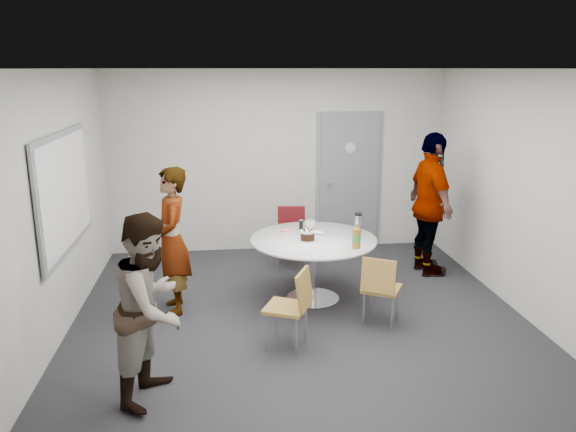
{
  "coord_description": "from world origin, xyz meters",
  "views": [
    {
      "loc": [
        -0.81,
        -5.78,
        2.71
      ],
      "look_at": [
        -0.1,
        0.25,
        1.1
      ],
      "focal_mm": 35.0,
      "sensor_mm": 36.0,
      "label": 1
    }
  ],
  "objects": [
    {
      "name": "floor",
      "position": [
        0.0,
        0.0,
        0.0
      ],
      "size": [
        5.0,
        5.0,
        0.0
      ],
      "primitive_type": "plane",
      "color": "#232226",
      "rests_on": "ground"
    },
    {
      "name": "ceiling",
      "position": [
        0.0,
        0.0,
        2.7
      ],
      "size": [
        5.0,
        5.0,
        0.0
      ],
      "primitive_type": "plane",
      "rotation": [
        3.14,
        0.0,
        0.0
      ],
      "color": "silver",
      "rests_on": "wall_back"
    },
    {
      "name": "wall_back",
      "position": [
        0.0,
        2.5,
        1.35
      ],
      "size": [
        5.0,
        0.0,
        5.0
      ],
      "primitive_type": "plane",
      "rotation": [
        1.57,
        0.0,
        0.0
      ],
      "color": "#B4B3AB",
      "rests_on": "floor"
    },
    {
      "name": "wall_left",
      "position": [
        -2.5,
        0.0,
        1.35
      ],
      "size": [
        0.0,
        5.0,
        5.0
      ],
      "primitive_type": "plane",
      "rotation": [
        1.57,
        0.0,
        1.57
      ],
      "color": "#B4B3AB",
      "rests_on": "floor"
    },
    {
      "name": "wall_right",
      "position": [
        2.5,
        0.0,
        1.35
      ],
      "size": [
        0.0,
        5.0,
        5.0
      ],
      "primitive_type": "plane",
      "rotation": [
        1.57,
        0.0,
        -1.57
      ],
      "color": "#B4B3AB",
      "rests_on": "floor"
    },
    {
      "name": "wall_front",
      "position": [
        0.0,
        -2.5,
        1.35
      ],
      "size": [
        5.0,
        0.0,
        5.0
      ],
      "primitive_type": "plane",
      "rotation": [
        -1.57,
        0.0,
        0.0
      ],
      "color": "#B4B3AB",
      "rests_on": "floor"
    },
    {
      "name": "door",
      "position": [
        1.1,
        2.48,
        1.03
      ],
      "size": [
        1.02,
        0.17,
        2.12
      ],
      "color": "slate",
      "rests_on": "wall_back"
    },
    {
      "name": "whiteboard",
      "position": [
        -2.46,
        0.2,
        1.45
      ],
      "size": [
        0.04,
        1.9,
        1.25
      ],
      "color": "gray",
      "rests_on": "wall_left"
    },
    {
      "name": "table",
      "position": [
        0.24,
        0.44,
        0.67
      ],
      "size": [
        1.48,
        1.48,
        1.06
      ],
      "color": "white",
      "rests_on": "floor"
    },
    {
      "name": "chair_near_left",
      "position": [
        -0.16,
        -0.73,
        0.5
      ],
      "size": [
        0.54,
        0.52,
        0.82
      ],
      "rotation": [
        0.0,
        0.0,
        1.14
      ],
      "color": "brown",
      "rests_on": "floor"
    },
    {
      "name": "chair_near_right",
      "position": [
        0.82,
        -0.36,
        0.48
      ],
      "size": [
        0.52,
        0.54,
        0.79
      ],
      "rotation": [
        0.0,
        0.0,
        -0.51
      ],
      "color": "brown",
      "rests_on": "floor"
    },
    {
      "name": "chair_far",
      "position": [
        0.11,
        1.68,
        0.51
      ],
      "size": [
        0.45,
        0.48,
        0.84
      ],
      "rotation": [
        0.0,
        0.0,
        3.01
      ],
      "color": "maroon",
      "rests_on": "floor"
    },
    {
      "name": "person_main",
      "position": [
        -1.4,
        0.32,
        0.83
      ],
      "size": [
        0.47,
        0.65,
        1.67
      ],
      "primitive_type": "imported",
      "rotation": [
        0.0,
        0.0,
        -1.45
      ],
      "color": "#A5C6EA",
      "rests_on": "floor"
    },
    {
      "name": "person_left",
      "position": [
        -1.43,
        -1.4,
        0.8
      ],
      "size": [
        0.83,
        0.93,
        1.6
      ],
      "primitive_type": "imported",
      "rotation": [
        0.0,
        0.0,
        1.24
      ],
      "color": "white",
      "rests_on": "floor"
    },
    {
      "name": "person_right",
      "position": [
        1.91,
        1.16,
        0.96
      ],
      "size": [
        0.54,
        1.15,
        1.91
      ],
      "primitive_type": "imported",
      "rotation": [
        0.0,
        0.0,
        1.64
      ],
      "color": "black",
      "rests_on": "floor"
    }
  ]
}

